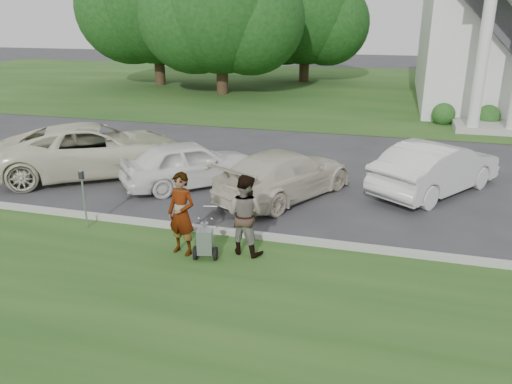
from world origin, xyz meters
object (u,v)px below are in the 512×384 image
at_px(tree_left, 221,13).
at_px(car_a, 94,150).
at_px(car_b, 190,163).
at_px(striping_cart, 205,242).
at_px(tree_far, 155,4).
at_px(tree_back, 305,18).
at_px(person_left, 182,215).
at_px(car_c, 285,174).
at_px(car_d, 436,168).
at_px(person_right, 245,215).
at_px(parking_meter_near, 83,192).

height_order(tree_left, car_a, tree_left).
bearing_deg(car_b, striping_cart, 163.67).
bearing_deg(striping_cart, tree_far, 106.23).
relative_size(tree_back, car_a, 1.60).
bearing_deg(person_left, tree_back, 109.51).
relative_size(tree_far, car_c, 2.47).
xyz_separation_m(tree_far, tree_back, (10.00, 5.00, -0.97)).
relative_size(tree_back, car_b, 2.31).
xyz_separation_m(tree_back, car_d, (8.58, -24.86, -3.97)).
distance_m(tree_left, striping_cart, 24.46).
height_order(person_left, person_right, person_left).
xyz_separation_m(tree_back, car_a, (-2.09, -26.01, -3.89)).
bearing_deg(tree_back, person_left, -84.32).
relative_size(tree_back, striping_cart, 9.14).
relative_size(parking_meter_near, car_b, 0.36).
bearing_deg(car_c, striping_cart, 106.73).
height_order(person_left, parking_meter_near, person_left).
distance_m(tree_left, car_a, 18.61).
distance_m(tree_back, car_b, 26.60).
height_order(tree_back, car_c, tree_back).
bearing_deg(striping_cart, person_left, 154.94).
height_order(car_a, car_d, car_a).
xyz_separation_m(person_right, parking_meter_near, (-4.16, 0.25, 0.04)).
height_order(person_left, car_c, person_left).
bearing_deg(car_b, person_left, 158.05).
relative_size(person_right, car_b, 0.43).
bearing_deg(tree_left, car_a, -83.93).
relative_size(striping_cart, person_right, 0.59).
relative_size(parking_meter_near, car_d, 0.32).
distance_m(tree_back, car_a, 26.38).
distance_m(tree_back, striping_cart, 31.27).
xyz_separation_m(person_right, car_a, (-6.43, 4.21, -0.07)).
height_order(tree_far, car_c, tree_far).
distance_m(tree_left, tree_back, 8.95).
xyz_separation_m(striping_cart, person_left, (-0.58, 0.14, 0.52)).
bearing_deg(parking_meter_near, car_d, 31.33).
distance_m(person_right, car_c, 3.78).
bearing_deg(car_d, person_left, 81.03).
height_order(tree_back, parking_meter_near, tree_back).
bearing_deg(tree_left, person_left, -72.70).
bearing_deg(tree_far, parking_meter_near, -67.80).
bearing_deg(car_a, tree_back, -38.73).
height_order(car_b, car_d, car_d).
xyz_separation_m(parking_meter_near, car_b, (1.21, 3.71, -0.23)).
relative_size(person_right, car_c, 0.38).
height_order(parking_meter_near, car_c, parking_meter_near).
bearing_deg(car_b, car_d, -121.61).
distance_m(person_left, car_a, 6.90).
relative_size(tree_back, person_left, 5.21).
bearing_deg(tree_far, tree_back, 26.56).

